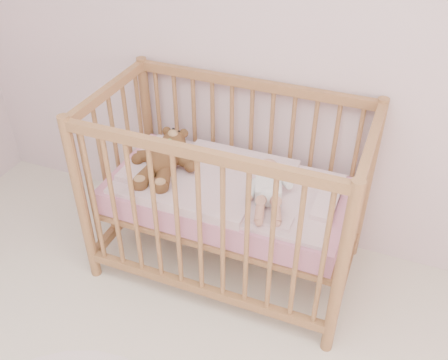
% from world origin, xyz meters
% --- Properties ---
extents(wall_back, '(4.00, 0.02, 2.70)m').
position_xyz_m(wall_back, '(0.00, 2.00, 1.35)').
color(wall_back, silver).
rests_on(wall_back, floor).
extents(crib, '(1.36, 0.76, 1.00)m').
position_xyz_m(crib, '(-0.20, 1.60, 0.50)').
color(crib, '#AD7849').
rests_on(crib, floor).
extents(mattress, '(1.22, 0.62, 0.13)m').
position_xyz_m(mattress, '(-0.20, 1.60, 0.49)').
color(mattress, pink).
rests_on(mattress, crib).
extents(blanket, '(1.10, 0.58, 0.06)m').
position_xyz_m(blanket, '(-0.20, 1.60, 0.56)').
color(blanket, pink).
rests_on(blanket, mattress).
extents(baby, '(0.36, 0.53, 0.12)m').
position_xyz_m(baby, '(0.02, 1.58, 0.64)').
color(baby, white).
rests_on(baby, blanket).
extents(teddy_bear, '(0.44, 0.57, 0.14)m').
position_xyz_m(teddy_bear, '(-0.55, 1.58, 0.65)').
color(teddy_bear, brown).
rests_on(teddy_bear, blanket).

